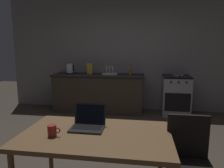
% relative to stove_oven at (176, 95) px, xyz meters
% --- Properties ---
extents(ground_plane, '(12.00, 12.00, 0.00)m').
position_rel_stove_oven_xyz_m(ground_plane, '(-1.23, -2.05, -0.45)').
color(ground_plane, '#473D33').
extents(back_wall, '(6.40, 0.10, 2.73)m').
position_rel_stove_oven_xyz_m(back_wall, '(-0.93, 0.35, 0.91)').
color(back_wall, gray).
rests_on(back_wall, ground_plane).
extents(kitchen_counter, '(2.16, 0.64, 0.90)m').
position_rel_stove_oven_xyz_m(kitchen_counter, '(-1.81, 0.00, 0.00)').
color(kitchen_counter, '#382D23').
rests_on(kitchen_counter, ground_plane).
extents(stove_oven, '(0.60, 0.62, 0.90)m').
position_rel_stove_oven_xyz_m(stove_oven, '(0.00, 0.00, 0.00)').
color(stove_oven, gray).
rests_on(stove_oven, ground_plane).
extents(dining_table, '(1.38, 0.83, 0.73)m').
position_rel_stove_oven_xyz_m(dining_table, '(-1.16, -3.03, 0.21)').
color(dining_table, brown).
rests_on(dining_table, ground_plane).
extents(chair, '(0.40, 0.40, 0.90)m').
position_rel_stove_oven_xyz_m(chair, '(-0.31, -2.98, 0.07)').
color(chair, black).
rests_on(chair, ground_plane).
extents(laptop, '(0.32, 0.27, 0.22)m').
position_rel_stove_oven_xyz_m(laptop, '(-1.27, -2.92, 0.33)').
color(laptop, '#232326').
rests_on(laptop, dining_table).
extents(electric_kettle, '(0.19, 0.17, 0.25)m').
position_rel_stove_oven_xyz_m(electric_kettle, '(-2.51, 0.00, 0.57)').
color(electric_kettle, black).
rests_on(electric_kettle, kitchen_counter).
extents(bottle, '(0.07, 0.07, 0.24)m').
position_rel_stove_oven_xyz_m(bottle, '(-1.04, -0.05, 0.57)').
color(bottle, '#8C601E').
rests_on(bottle, kitchen_counter).
extents(frying_pan, '(0.26, 0.43, 0.05)m').
position_rel_stove_oven_xyz_m(frying_pan, '(0.03, -0.03, 0.48)').
color(frying_pan, gray).
rests_on(frying_pan, stove_oven).
extents(coffee_mug, '(0.12, 0.08, 0.10)m').
position_rel_stove_oven_xyz_m(coffee_mug, '(-1.53, -3.15, 0.33)').
color(coffee_mug, '#9E2D28').
rests_on(coffee_mug, dining_table).
extents(cereal_box, '(0.13, 0.05, 0.25)m').
position_rel_stove_oven_xyz_m(cereal_box, '(-2.01, 0.02, 0.58)').
color(cereal_box, gold).
rests_on(cereal_box, kitchen_counter).
extents(dish_rack, '(0.34, 0.26, 0.21)m').
position_rel_stove_oven_xyz_m(dish_rack, '(-1.52, 0.00, 0.50)').
color(dish_rack, silver).
rests_on(dish_rack, kitchen_counter).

